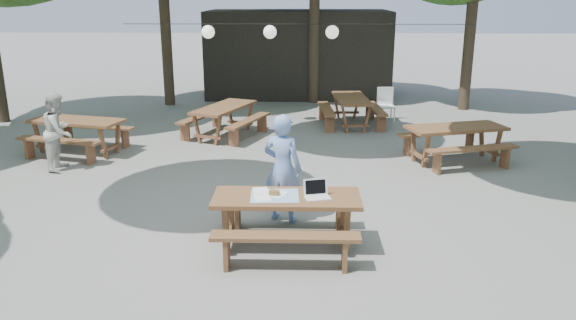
% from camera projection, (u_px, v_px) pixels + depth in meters
% --- Properties ---
extents(ground, '(80.00, 80.00, 0.00)m').
position_uv_depth(ground, '(263.00, 204.00, 9.38)').
color(ground, '#63635F').
rests_on(ground, ground).
extents(pavilion, '(6.00, 3.00, 2.80)m').
position_uv_depth(pavilion, '(298.00, 53.00, 19.02)').
color(pavilion, black).
rests_on(pavilion, ground).
extents(main_picnic_table, '(2.00, 1.58, 0.75)m').
position_uv_depth(main_picnic_table, '(287.00, 221.00, 7.69)').
color(main_picnic_table, brown).
rests_on(main_picnic_table, ground).
extents(picnic_table_nw, '(2.23, 2.00, 0.75)m').
position_uv_depth(picnic_table_nw, '(78.00, 136.00, 12.22)').
color(picnic_table_nw, brown).
rests_on(picnic_table_nw, ground).
extents(picnic_table_ne, '(2.25, 2.03, 0.75)m').
position_uv_depth(picnic_table_ne, '(455.00, 143.00, 11.60)').
color(picnic_table_ne, brown).
rests_on(picnic_table_ne, ground).
extents(picnic_table_far_w, '(2.17, 2.35, 0.75)m').
position_uv_depth(picnic_table_far_w, '(224.00, 121.00, 13.62)').
color(picnic_table_far_w, brown).
rests_on(picnic_table_far_w, ground).
extents(picnic_table_far_e, '(1.71, 2.05, 0.75)m').
position_uv_depth(picnic_table_far_e, '(351.00, 111.00, 14.74)').
color(picnic_table_far_e, brown).
rests_on(picnic_table_far_e, ground).
extents(woman, '(0.72, 0.61, 1.67)m').
position_uv_depth(woman, '(283.00, 168.00, 8.49)').
color(woman, '#7798DA').
rests_on(woman, ground).
extents(second_person, '(0.59, 0.75, 1.53)m').
position_uv_depth(second_person, '(59.00, 131.00, 11.02)').
color(second_person, beige).
rests_on(second_person, ground).
extents(plastic_chair, '(0.47, 0.47, 0.90)m').
position_uv_depth(plastic_chair, '(386.00, 111.00, 15.32)').
color(plastic_chair, white).
rests_on(plastic_chair, ground).
extents(laptop, '(0.38, 0.33, 0.24)m').
position_uv_depth(laptop, '(317.00, 193.00, 7.54)').
color(laptop, white).
rests_on(laptop, main_picnic_table).
extents(tabletop_clutter, '(0.67, 0.62, 0.08)m').
position_uv_depth(tabletop_clutter, '(274.00, 195.00, 7.60)').
color(tabletop_clutter, teal).
rests_on(tabletop_clutter, main_picnic_table).
extents(paper_lanterns, '(9.00, 0.34, 0.38)m').
position_uv_depth(paper_lanterns, '(271.00, 32.00, 14.44)').
color(paper_lanterns, black).
rests_on(paper_lanterns, ground).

